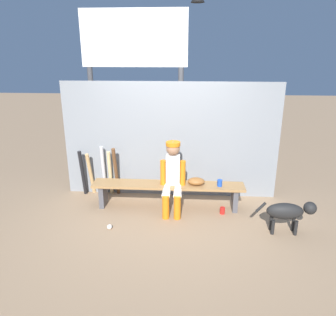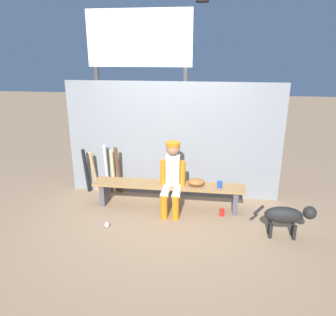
{
  "view_description": "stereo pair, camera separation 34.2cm",
  "coord_description": "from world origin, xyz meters",
  "px_view_note": "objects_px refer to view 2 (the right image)",
  "views": [
    {
      "loc": [
        0.34,
        -4.89,
        2.5
      ],
      "look_at": [
        0.0,
        0.0,
        0.87
      ],
      "focal_mm": 34.5,
      "sensor_mm": 36.0,
      "label": 1
    },
    {
      "loc": [
        0.68,
        -4.85,
        2.5
      ],
      "look_at": [
        0.0,
        0.0,
        0.87
      ],
      "focal_mm": 34.5,
      "sensor_mm": 36.0,
      "label": 2
    }
  ],
  "objects_px": {
    "bat_wood_dark": "(118,171)",
    "cup_on_ground": "(222,212)",
    "dugout_bench": "(168,189)",
    "baseball_glove": "(196,182)",
    "dog": "(288,216)",
    "bat_wood_tan": "(94,172)",
    "cup_on_bench": "(220,184)",
    "player_seated": "(172,176)",
    "bat_wood_natural": "(113,172)",
    "bat_aluminum_silver": "(106,169)",
    "scoreboard": "(143,56)",
    "baseball": "(107,225)",
    "bat_aluminum_black": "(86,171)"
  },
  "relations": [
    {
      "from": "dugout_bench",
      "to": "baseball_glove",
      "type": "bearing_deg",
      "value": 0.0
    },
    {
      "from": "baseball_glove",
      "to": "bat_wood_natural",
      "type": "height_order",
      "value": "bat_wood_natural"
    },
    {
      "from": "bat_wood_natural",
      "to": "cup_on_ground",
      "type": "relative_size",
      "value": 7.57
    },
    {
      "from": "bat_aluminum_black",
      "to": "cup_on_bench",
      "type": "xyz_separation_m",
      "value": [
        2.4,
        -0.43,
        0.05
      ]
    },
    {
      "from": "dugout_bench",
      "to": "cup_on_bench",
      "type": "bearing_deg",
      "value": -2.26
    },
    {
      "from": "dog",
      "to": "scoreboard",
      "type": "bearing_deg",
      "value": 141.74
    },
    {
      "from": "cup_on_bench",
      "to": "scoreboard",
      "type": "xyz_separation_m",
      "value": [
        -1.48,
        1.26,
        1.94
      ]
    },
    {
      "from": "scoreboard",
      "to": "dog",
      "type": "distance_m",
      "value": 3.71
    },
    {
      "from": "bat_wood_dark",
      "to": "bat_aluminum_black",
      "type": "relative_size",
      "value": 1.12
    },
    {
      "from": "bat_wood_dark",
      "to": "player_seated",
      "type": "bearing_deg",
      "value": -25.44
    },
    {
      "from": "bat_wood_tan",
      "to": "scoreboard",
      "type": "relative_size",
      "value": 0.23
    },
    {
      "from": "bat_wood_tan",
      "to": "dugout_bench",
      "type": "bearing_deg",
      "value": -16.58
    },
    {
      "from": "dugout_bench",
      "to": "bat_wood_natural",
      "type": "relative_size",
      "value": 3.0
    },
    {
      "from": "bat_aluminum_silver",
      "to": "scoreboard",
      "type": "relative_size",
      "value": 0.27
    },
    {
      "from": "bat_wood_tan",
      "to": "baseball",
      "type": "relative_size",
      "value": 10.93
    },
    {
      "from": "player_seated",
      "to": "cup_on_ground",
      "type": "xyz_separation_m",
      "value": [
        0.81,
        -0.06,
        -0.56
      ]
    },
    {
      "from": "baseball_glove",
      "to": "baseball",
      "type": "xyz_separation_m",
      "value": [
        -1.27,
        -0.77,
        -0.45
      ]
    },
    {
      "from": "dugout_bench",
      "to": "dog",
      "type": "distance_m",
      "value": 1.89
    },
    {
      "from": "bat_wood_tan",
      "to": "cup_on_bench",
      "type": "xyz_separation_m",
      "value": [
        2.27,
        -0.46,
        0.08
      ]
    },
    {
      "from": "baseball_glove",
      "to": "bat_wood_dark",
      "type": "bearing_deg",
      "value": 164.75
    },
    {
      "from": "bat_wood_natural",
      "to": "bat_wood_tan",
      "type": "height_order",
      "value": "bat_wood_natural"
    },
    {
      "from": "bat_wood_dark",
      "to": "scoreboard",
      "type": "relative_size",
      "value": 0.27
    },
    {
      "from": "cup_on_ground",
      "to": "dugout_bench",
      "type": "bearing_deg",
      "value": 169.23
    },
    {
      "from": "dugout_bench",
      "to": "bat_wood_dark",
      "type": "height_order",
      "value": "bat_wood_dark"
    },
    {
      "from": "bat_wood_dark",
      "to": "cup_on_ground",
      "type": "distance_m",
      "value": 1.97
    },
    {
      "from": "baseball_glove",
      "to": "dog",
      "type": "height_order",
      "value": "baseball_glove"
    },
    {
      "from": "bat_wood_dark",
      "to": "bat_wood_natural",
      "type": "xyz_separation_m",
      "value": [
        -0.12,
        0.05,
        -0.05
      ]
    },
    {
      "from": "baseball_glove",
      "to": "bat_wood_tan",
      "type": "relative_size",
      "value": 0.35
    },
    {
      "from": "bat_aluminum_black",
      "to": "baseball_glove",
      "type": "bearing_deg",
      "value": -11.05
    },
    {
      "from": "dog",
      "to": "cup_on_ground",
      "type": "bearing_deg",
      "value": 149.97
    },
    {
      "from": "bat_aluminum_black",
      "to": "scoreboard",
      "type": "height_order",
      "value": "scoreboard"
    },
    {
      "from": "baseball",
      "to": "scoreboard",
      "type": "xyz_separation_m",
      "value": [
        0.17,
        1.99,
        2.38
      ]
    },
    {
      "from": "player_seated",
      "to": "cup_on_ground",
      "type": "distance_m",
      "value": 0.99
    },
    {
      "from": "baseball",
      "to": "scoreboard",
      "type": "relative_size",
      "value": 0.02
    },
    {
      "from": "bat_wood_dark",
      "to": "baseball",
      "type": "xyz_separation_m",
      "value": [
        0.14,
        -1.15,
        -0.43
      ]
    },
    {
      "from": "baseball_glove",
      "to": "bat_aluminum_silver",
      "type": "distance_m",
      "value": 1.7
    },
    {
      "from": "bat_wood_dark",
      "to": "bat_wood_tan",
      "type": "height_order",
      "value": "bat_wood_dark"
    },
    {
      "from": "dugout_bench",
      "to": "scoreboard",
      "type": "height_order",
      "value": "scoreboard"
    },
    {
      "from": "dugout_bench",
      "to": "scoreboard",
      "type": "bearing_deg",
      "value": 117.7
    },
    {
      "from": "bat_wood_tan",
      "to": "scoreboard",
      "type": "bearing_deg",
      "value": 45.66
    },
    {
      "from": "baseball_glove",
      "to": "dog",
      "type": "xyz_separation_m",
      "value": [
        1.31,
        -0.68,
        -0.15
      ]
    },
    {
      "from": "bat_wood_natural",
      "to": "cup_on_ground",
      "type": "xyz_separation_m",
      "value": [
        1.96,
        -0.61,
        -0.36
      ]
    },
    {
      "from": "player_seated",
      "to": "bat_aluminum_silver",
      "type": "distance_m",
      "value": 1.38
    },
    {
      "from": "dugout_bench",
      "to": "baseball_glove",
      "type": "distance_m",
      "value": 0.48
    },
    {
      "from": "baseball",
      "to": "bat_aluminum_black",
      "type": "bearing_deg",
      "value": 122.88
    },
    {
      "from": "cup_on_ground",
      "to": "dog",
      "type": "distance_m",
      "value": 1.05
    },
    {
      "from": "scoreboard",
      "to": "bat_wood_tan",
      "type": "bearing_deg",
      "value": -134.34
    },
    {
      "from": "dog",
      "to": "bat_aluminum_silver",
      "type": "bearing_deg",
      "value": 159.57
    },
    {
      "from": "player_seated",
      "to": "bat_wood_dark",
      "type": "xyz_separation_m",
      "value": [
        -1.03,
        0.49,
        -0.15
      ]
    },
    {
      "from": "baseball",
      "to": "cup_on_ground",
      "type": "relative_size",
      "value": 0.67
    }
  ]
}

